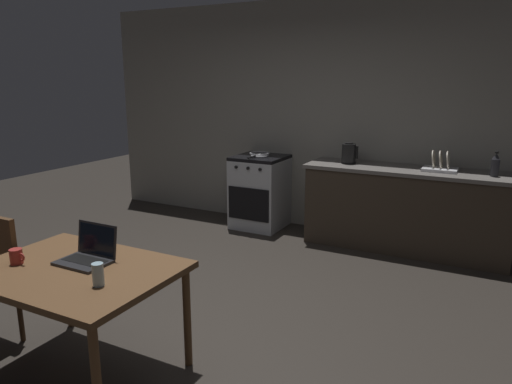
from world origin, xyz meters
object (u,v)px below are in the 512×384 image
laptop (88,255)px  drinking_glass (98,275)px  dining_table (75,279)px  electric_kettle (349,153)px  dish_rack (440,166)px  coffee_mug (16,256)px  stove_oven (260,192)px  frying_pan (259,154)px  bottle (495,165)px

laptop → drinking_glass: laptop is taller
dining_table → electric_kettle: 3.36m
drinking_glass → dish_rack: dish_rack is taller
laptop → electric_kettle: size_ratio=1.36×
coffee_mug → dish_rack: size_ratio=0.34×
dining_table → coffee_mug: coffee_mug is taller
coffee_mug → electric_kettle: bearing=72.4°
stove_oven → frying_pan: (0.00, -0.03, 0.47)m
dish_rack → drinking_glass: bearing=-111.8°
dish_rack → dining_table: bearing=-117.1°
dining_table → bottle: (2.18, 3.22, 0.37)m
laptop → drinking_glass: 0.40m
stove_oven → frying_pan: 0.47m
laptop → frying_pan: frying_pan is taller
bottle → drinking_glass: bearing=-119.2°
dining_table → coffee_mug: (-0.37, -0.11, 0.12)m
electric_kettle → bottle: bearing=-1.9°
electric_kettle → frying_pan: size_ratio=0.56×
laptop → bottle: (2.18, 3.10, 0.25)m
laptop → drinking_glass: (0.32, -0.23, 0.02)m
electric_kettle → coffee_mug: size_ratio=2.04×
dining_table → drinking_glass: size_ratio=9.24×
stove_oven → laptop: (0.40, -3.15, 0.31)m
bottle → frying_pan: size_ratio=0.59×
frying_pan → dish_rack: bearing=0.8°
stove_oven → bottle: (2.58, -0.05, 0.56)m
drinking_glass → dish_rack: (1.36, 3.38, 0.17)m
frying_pan → coffee_mug: 3.36m
bottle → frying_pan: (-2.58, 0.02, -0.09)m
laptop → electric_kettle: bearing=80.1°
bottle → coffee_mug: (-2.54, -3.33, -0.25)m
coffee_mug → drinking_glass: (0.68, -0.00, 0.02)m
laptop → dish_rack: (1.68, 3.15, 0.19)m
frying_pan → coffee_mug: (0.04, -3.35, -0.16)m
bottle → dish_rack: (-0.50, 0.05, -0.07)m
electric_kettle → bottle: 1.47m
stove_oven → drinking_glass: 3.47m
laptop → coffee_mug: (-0.36, -0.23, 0.00)m
coffee_mug → drinking_glass: bearing=-0.1°
dining_table → dish_rack: dish_rack is taller
laptop → dish_rack: 3.58m
electric_kettle → frying_pan: 1.11m
dining_table → drinking_glass: (0.32, -0.11, 0.13)m
dining_table → dish_rack: size_ratio=3.53×
bottle → electric_kettle: bearing=178.1°
electric_kettle → stove_oven: bearing=-179.9°
dining_table → drinking_glass: drinking_glass is taller
electric_kettle → coffee_mug: 3.56m
electric_kettle → drinking_glass: size_ratio=1.81×
laptop → bottle: bottle is taller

